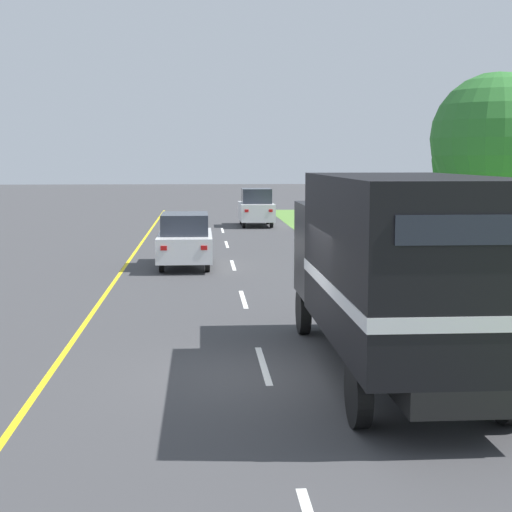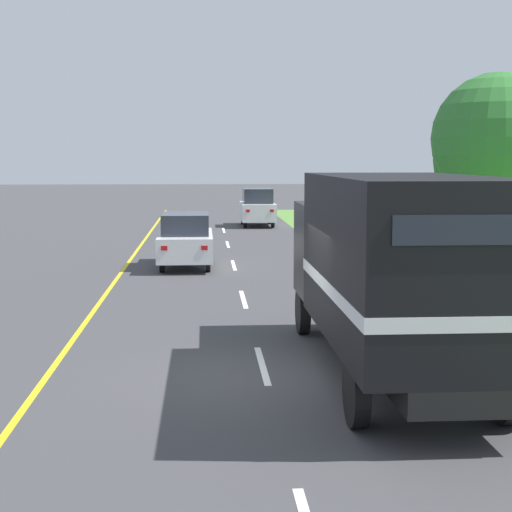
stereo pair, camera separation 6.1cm
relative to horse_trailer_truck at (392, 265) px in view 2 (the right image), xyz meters
name	(u,v)px [view 2 (the right image)]	position (x,y,z in m)	size (l,w,h in m)	color
ground_plane	(265,376)	(-2.09, 0.25, -1.92)	(200.00, 200.00, 0.00)	#3D3D3F
edge_line_yellow	(122,272)	(-5.79, 12.82, -1.91)	(0.12, 60.94, 0.01)	yellow
centre_dash_near	(262,365)	(-2.09, 0.96, -1.91)	(0.12, 2.60, 0.01)	white
centre_dash_mid_a	(243,299)	(-2.09, 7.56, -1.91)	(0.12, 2.60, 0.01)	white
centre_dash_mid_b	(234,265)	(-2.09, 14.16, -1.91)	(0.12, 2.60, 0.01)	white
centre_dash_far	(228,244)	(-2.09, 20.76, -1.91)	(0.12, 2.60, 0.01)	white
centre_dash_farthest	(224,230)	(-2.09, 27.36, -1.91)	(0.12, 2.60, 0.01)	white
horse_trailer_truck	(392,265)	(0.00, 0.00, 0.00)	(2.44, 7.82, 3.40)	black
lead_car_white	(186,240)	(-3.72, 13.89, -0.99)	(1.80, 4.17, 1.83)	black
lead_car_white_ahead	(257,207)	(-0.18, 29.92, -0.90)	(1.80, 3.91, 2.05)	black
highway_sign	(455,219)	(3.84, 8.57, 0.09)	(2.28, 0.09, 3.02)	#9E9EA3
roadside_tree_near	(498,139)	(7.05, 14.05, 2.42)	(4.55, 4.55, 6.62)	#4C3823
roadside_tree_mid	(484,160)	(10.18, 23.97, 1.67)	(4.72, 4.72, 5.96)	brown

